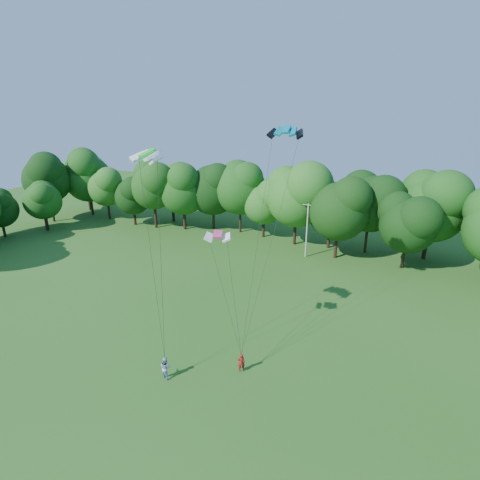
% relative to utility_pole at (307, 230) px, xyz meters
% --- Properties ---
extents(ground, '(160.00, 160.00, 0.00)m').
position_rel_utility_pole_xyz_m(ground, '(-0.85, -32.22, -3.93)').
color(ground, '#245918').
rests_on(ground, ground).
extents(utility_pole, '(1.52, 0.19, 7.61)m').
position_rel_utility_pole_xyz_m(utility_pole, '(0.00, 0.00, 0.00)').
color(utility_pole, '#B0AFA7').
rests_on(utility_pole, ground).
extents(kite_flyer_left, '(0.69, 0.60, 1.58)m').
position_rel_utility_pole_xyz_m(kite_flyer_left, '(1.87, -25.48, -3.14)').
color(kite_flyer_left, maroon).
rests_on(kite_flyer_left, ground).
extents(kite_flyer_right, '(1.00, 0.86, 1.79)m').
position_rel_utility_pole_xyz_m(kite_flyer_right, '(-3.10, -28.58, -3.04)').
color(kite_flyer_right, '#A2B3E1').
rests_on(kite_flyer_right, ground).
extents(kite_teal, '(2.98, 1.50, 0.71)m').
position_rel_utility_pole_xyz_m(kite_teal, '(1.87, -16.50, 13.98)').
color(kite_teal, '#04758B').
rests_on(kite_teal, ground).
extents(kite_green, '(2.94, 1.95, 0.57)m').
position_rel_utility_pole_xyz_m(kite_green, '(-4.86, -26.45, 12.75)').
color(kite_green, '#20DA28').
rests_on(kite_green, ground).
extents(kite_pink, '(2.29, 1.66, 0.40)m').
position_rel_utility_pole_xyz_m(kite_pink, '(-1.15, -23.33, 6.39)').
color(kite_pink, '#CE3971').
rests_on(kite_pink, ground).
extents(tree_back_west, '(8.05, 8.05, 11.71)m').
position_rel_utility_pole_xyz_m(tree_back_west, '(-27.06, 2.30, 3.38)').
color(tree_back_west, '#382916').
rests_on(tree_back_west, ground).
extents(tree_back_center, '(8.60, 8.60, 12.51)m').
position_rel_utility_pole_xyz_m(tree_back_center, '(3.80, 1.47, 3.89)').
color(tree_back_center, black).
rests_on(tree_back_center, ground).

